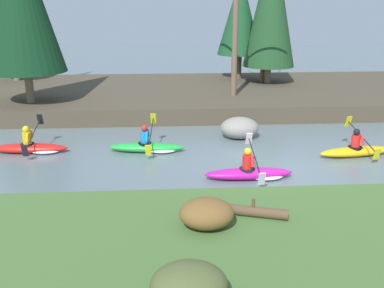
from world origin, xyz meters
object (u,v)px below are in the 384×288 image
(kayaker_lead, at_px, (356,150))
(kayaker_trailing, at_px, (150,147))
(driftwood_log, at_px, (244,210))
(kayaker_far_back, at_px, (33,147))
(boulder_midstream, at_px, (240,128))
(kayaker_middle, at_px, (252,173))

(kayaker_lead, height_order, kayaker_trailing, same)
(kayaker_lead, distance_m, driftwood_log, 7.23)
(kayaker_far_back, xyz_separation_m, boulder_midstream, (7.72, 1.28, 0.23))
(kayaker_lead, relative_size, kayaker_trailing, 1.00)
(kayaker_middle, relative_size, boulder_midstream, 1.83)
(kayaker_middle, distance_m, driftwood_log, 3.55)
(kayaker_middle, bearing_deg, kayaker_trailing, 137.94)
(kayaker_lead, relative_size, kayaker_far_back, 1.00)
(boulder_midstream, distance_m, driftwood_log, 7.74)
(kayaker_trailing, bearing_deg, kayaker_far_back, -177.57)
(kayaker_middle, bearing_deg, kayaker_lead, 23.24)
(kayaker_lead, bearing_deg, kayaker_middle, -163.90)
(kayaker_trailing, distance_m, driftwood_log, 6.64)
(kayaker_middle, relative_size, driftwood_log, 1.41)
(kayaker_lead, bearing_deg, boulder_midstream, 139.29)
(kayaker_lead, distance_m, kayaker_middle, 4.47)
(kayaker_lead, xyz_separation_m, boulder_midstream, (-3.76, 2.39, 0.21))
(kayaker_lead, bearing_deg, driftwood_log, -141.47)
(kayaker_far_back, distance_m, driftwood_log, 9.14)
(kayaker_lead, xyz_separation_m, kayaker_far_back, (-11.48, 1.11, -0.02))
(kayaker_middle, xyz_separation_m, kayaker_trailing, (-3.21, 2.79, 0.00))
(kayaker_lead, distance_m, kayaker_trailing, 7.34)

